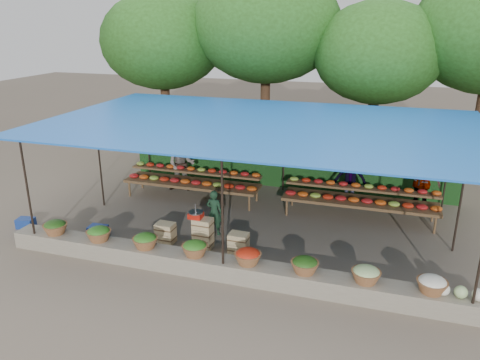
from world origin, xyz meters
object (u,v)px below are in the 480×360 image
(weighing_scale, at_px, (196,215))
(blue_crate_back, at_px, (98,231))
(vendor_seated, at_px, (214,212))
(crate_counter, at_px, (202,236))
(blue_crate_front, at_px, (26,223))

(weighing_scale, relative_size, blue_crate_back, 0.79)
(vendor_seated, height_order, blue_crate_back, vendor_seated)
(crate_counter, bearing_deg, weighing_scale, -180.00)
(crate_counter, distance_m, vendor_seated, 0.87)
(blue_crate_back, bearing_deg, vendor_seated, 16.46)
(blue_crate_front, bearing_deg, weighing_scale, -6.08)
(blue_crate_front, xyz_separation_m, blue_crate_back, (2.13, 0.14, 0.01))
(vendor_seated, relative_size, blue_crate_back, 2.62)
(crate_counter, relative_size, blue_crate_front, 5.44)
(crate_counter, bearing_deg, blue_crate_back, -175.89)
(weighing_scale, bearing_deg, vendor_seated, 78.92)
(crate_counter, height_order, vendor_seated, vendor_seated)
(blue_crate_back, bearing_deg, crate_counter, 0.59)
(weighing_scale, bearing_deg, blue_crate_back, -175.67)
(weighing_scale, xyz_separation_m, blue_crate_front, (-4.76, -0.34, -0.73))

